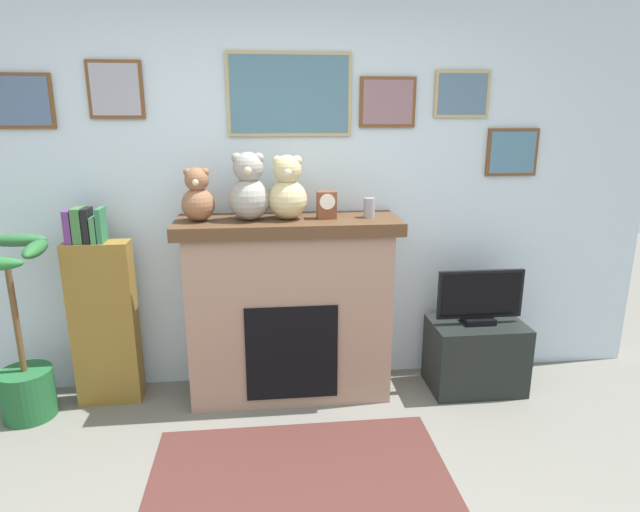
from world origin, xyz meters
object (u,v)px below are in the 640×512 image
at_px(bookshelf, 103,317).
at_px(teddy_bear_tan, 287,191).
at_px(teddy_bear_cream, 198,197).
at_px(teddy_bear_brown, 249,190).
at_px(potted_plant, 22,355).
at_px(fireplace, 289,308).
at_px(television, 480,298).
at_px(candle_jar, 369,208).
at_px(tv_stand, 475,355).
at_px(mantel_clock, 327,205).

xyz_separation_m(bookshelf, teddy_bear_tan, (1.18, -0.04, 0.79)).
relative_size(teddy_bear_cream, teddy_bear_brown, 0.79).
xyz_separation_m(potted_plant, teddy_bear_tan, (1.63, 0.11, 0.96)).
relative_size(bookshelf, teddy_bear_cream, 3.97).
distance_m(bookshelf, teddy_bear_cream, 0.99).
bearing_deg(teddy_bear_tan, potted_plant, -176.19).
xyz_separation_m(fireplace, teddy_bear_brown, (-0.23, -0.02, 0.78)).
height_order(bookshelf, teddy_bear_brown, teddy_bear_brown).
bearing_deg(television, teddy_bear_tan, 177.28).
relative_size(television, teddy_bear_brown, 1.40).
distance_m(potted_plant, teddy_bear_brown, 1.70).
bearing_deg(candle_jar, tv_stand, -4.51).
distance_m(tv_stand, teddy_bear_cream, 2.11).
distance_m(mantel_clock, teddy_bear_brown, 0.48).
bearing_deg(bookshelf, candle_jar, -1.39).
distance_m(tv_stand, mantel_clock, 1.46).
bearing_deg(mantel_clock, candle_jar, 0.30).
relative_size(television, teddy_bear_tan, 1.46).
relative_size(potted_plant, teddy_bear_brown, 2.76).
distance_m(fireplace, tv_stand, 1.31).
xyz_separation_m(television, mantel_clock, (-1.02, 0.06, 0.63)).
height_order(bookshelf, television, bookshelf).
relative_size(fireplace, mantel_clock, 8.29).
height_order(bookshelf, teddy_bear_cream, teddy_bear_cream).
relative_size(tv_stand, teddy_bear_tan, 1.58).
distance_m(bookshelf, potted_plant, 0.51).
relative_size(bookshelf, teddy_bear_brown, 3.12).
relative_size(fireplace, television, 2.42).
height_order(fireplace, television, fireplace).
relative_size(fireplace, bookshelf, 1.08).
bearing_deg(candle_jar, bookshelf, 178.61).
height_order(tv_stand, candle_jar, candle_jar).
relative_size(candle_jar, teddy_bear_tan, 0.31).
height_order(television, candle_jar, candle_jar).
xyz_separation_m(television, teddy_bear_tan, (-1.26, 0.06, 0.72)).
bearing_deg(mantel_clock, teddy_bear_tan, 179.78).
height_order(potted_plant, candle_jar, candle_jar).
distance_m(television, mantel_clock, 1.20).
xyz_separation_m(fireplace, potted_plant, (-1.63, -0.13, -0.19)).
height_order(tv_stand, teddy_bear_cream, teddy_bear_cream).
bearing_deg(mantel_clock, television, -3.32).
bearing_deg(bookshelf, mantel_clock, -1.71).
distance_m(teddy_bear_cream, teddy_bear_tan, 0.54).
height_order(candle_jar, teddy_bear_brown, teddy_bear_brown).
bearing_deg(teddy_bear_cream, candle_jar, 0.02).
bearing_deg(television, tv_stand, 90.00).
xyz_separation_m(bookshelf, tv_stand, (2.44, -0.10, -0.34)).
xyz_separation_m(fireplace, mantel_clock, (0.24, -0.02, 0.68)).
distance_m(candle_jar, mantel_clock, 0.27).
height_order(teddy_bear_cream, teddy_bear_brown, teddy_bear_brown).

